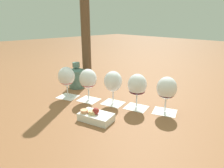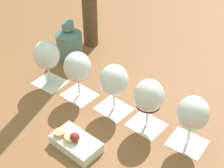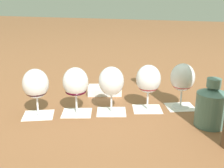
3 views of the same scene
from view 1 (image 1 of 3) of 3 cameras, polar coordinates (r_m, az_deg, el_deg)
ground_plane at (r=1.09m, az=0.03°, el=-5.61°), size 8.00×8.00×0.00m
tasting_card_0 at (r=1.21m, az=-12.49°, el=-3.54°), size 0.14×0.13×0.00m
tasting_card_1 at (r=1.15m, az=-6.62°, el=-4.49°), size 0.14×0.13×0.00m
tasting_card_2 at (r=1.10m, az=0.33°, el=-5.47°), size 0.14×0.13×0.00m
tasting_card_3 at (r=1.05m, az=6.95°, el=-6.63°), size 0.14×0.13×0.00m
tasting_card_4 at (r=1.03m, az=14.81°, el=-7.67°), size 0.14×0.13×0.00m
wine_glass_0 at (r=1.18m, az=-12.87°, el=1.77°), size 0.10×0.10×0.18m
wine_glass_1 at (r=1.11m, az=-6.84°, el=1.11°), size 0.10×0.10×0.18m
wine_glass_2 at (r=1.06m, az=0.34°, el=0.37°), size 0.10×0.10×0.18m
wine_glass_3 at (r=1.01m, az=7.20°, el=-0.54°), size 0.10×0.10×0.18m
wine_glass_4 at (r=0.99m, az=15.34°, el=-1.53°), size 0.10×0.10×0.18m
ceramic_vase at (r=1.35m, az=-10.04°, el=2.03°), size 0.11×0.11×0.17m
snack_dish at (r=0.91m, az=-4.72°, el=-9.19°), size 0.17×0.13×0.06m
umbrella_pole at (r=1.42m, az=-7.60°, el=16.10°), size 0.06×0.06×0.79m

